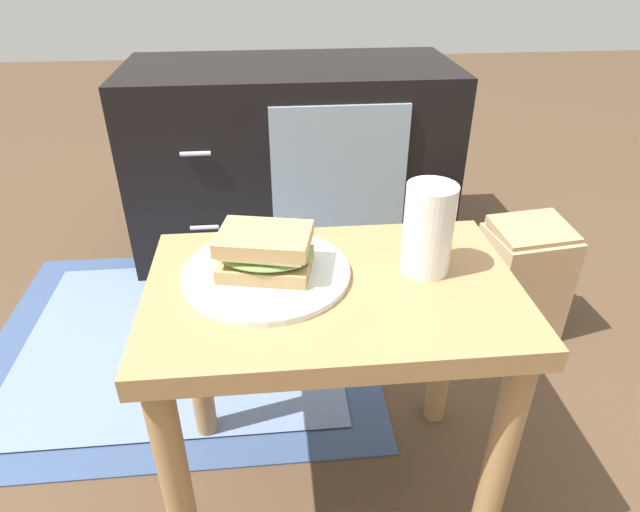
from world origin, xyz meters
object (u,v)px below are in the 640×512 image
(paper_bag, at_px, (521,281))
(beer_glass, at_px, (428,229))
(tv_cabinet, at_px, (292,160))
(plate, at_px, (266,273))
(sandwich_front, at_px, (265,252))

(paper_bag, bearing_deg, beer_glass, -134.58)
(tv_cabinet, height_order, beer_glass, beer_glass)
(beer_glass, distance_m, paper_bag, 0.67)
(tv_cabinet, relative_size, paper_bag, 3.04)
(plate, xyz_separation_m, beer_glass, (0.24, -0.00, 0.07))
(tv_cabinet, bearing_deg, plate, -95.18)
(plate, relative_size, beer_glass, 1.81)
(sandwich_front, distance_m, paper_bag, 0.82)
(plate, bearing_deg, paper_bag, 31.57)
(tv_cabinet, bearing_deg, paper_bag, -43.91)
(paper_bag, bearing_deg, tv_cabinet, 136.09)
(plate, relative_size, sandwich_front, 1.56)
(paper_bag, bearing_deg, sandwich_front, -148.43)
(tv_cabinet, relative_size, sandwich_front, 5.83)
(tv_cabinet, relative_size, beer_glass, 6.77)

